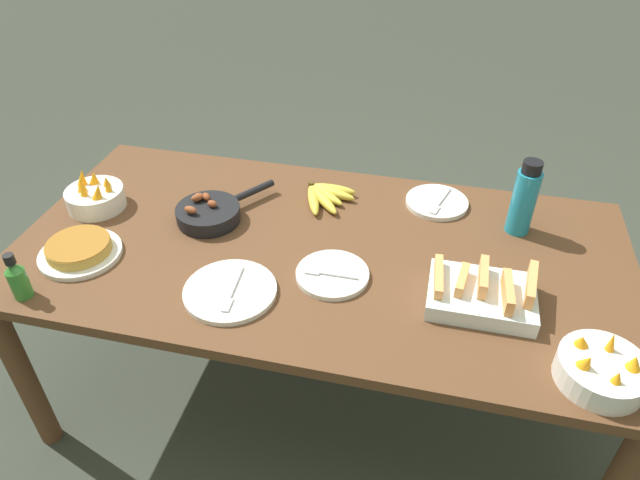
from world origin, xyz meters
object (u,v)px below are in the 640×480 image
Objects in this scene: frittata_plate_center at (79,250)px; fruit_bowl_citrus at (95,196)px; empty_plate_far_right at (230,291)px; fruit_bowl_mango at (601,370)px; empty_plate_near_front at (332,274)px; empty_plate_far_left at (437,202)px; melon_tray at (482,294)px; skillet at (210,212)px; water_bottle at (524,199)px; hot_sauce_bottle at (17,278)px; banana_bunch at (325,195)px.

frittata_plate_center is 1.28× the size of fruit_bowl_citrus.
empty_plate_far_right is 1.26× the size of fruit_bowl_mango.
empty_plate_far_left is at bearing 59.31° from empty_plate_near_front.
melon_tray is 0.87× the size of skillet.
fruit_bowl_mango reaches higher than skillet.
melon_tray is 1.35× the size of empty_plate_far_left.
water_bottle reaches higher than fruit_bowl_citrus.
fruit_bowl_citrus is (-0.59, 0.31, 0.03)m from empty_plate_far_right.
empty_plate_far_right is at bearing -152.90° from empty_plate_near_front.
frittata_plate_center is at bearing -176.77° from melon_tray.
melon_tray reaches higher than empty_plate_far_left.
melon_tray reaches higher than empty_plate_near_front.
water_bottle reaches higher than skillet.
hot_sauce_bottle is (-0.56, -0.14, 0.06)m from empty_plate_far_right.
empty_plate_far_left is 1.02× the size of fruit_bowl_mango.
melon_tray is 0.40m from water_bottle.
hot_sauce_bottle is (-0.82, -0.28, 0.06)m from empty_plate_near_front.
skillet is (-0.34, -0.21, 0.01)m from banana_bunch.
frittata_plate_center is at bearing 173.81° from empty_plate_far_right.
fruit_bowl_citrus is 0.76× the size of water_bottle.
hot_sauce_bottle is at bearing 176.47° from skillet.
fruit_bowl_citrus is at bearing 110.01° from frittata_plate_center.
hot_sauce_bottle is at bearing -168.08° from melon_tray.
frittata_plate_center is (-0.65, -0.48, 0.00)m from banana_bunch.
hot_sauce_bottle reaches higher than fruit_bowl_mango.
skillet is 1.22m from fruit_bowl_mango.
empty_plate_far_right is at bearing -6.19° from frittata_plate_center.
empty_plate_far_left is at bearing 47.81° from empty_plate_far_right.
hot_sauce_bottle is at bearing -85.44° from fruit_bowl_citrus.
frittata_plate_center is 1.37m from water_bottle.
banana_bunch is 0.77× the size of frittata_plate_center.
skillet is 0.41m from frittata_plate_center.
skillet is at bearing -170.11° from water_bottle.
empty_plate_far_left is (1.04, 0.53, -0.01)m from frittata_plate_center.
fruit_bowl_citrus reaches higher than fruit_bowl_mango.
empty_plate_near_front is at bearing -77.69° from skillet.
skillet reaches higher than empty_plate_near_front.
empty_plate_far_left is at bearing 122.36° from fruit_bowl_mango.
melon_tray is at bearing 10.04° from empty_plate_far_right.
melon_tray is 0.70m from empty_plate_far_right.
hot_sauce_bottle reaches higher than empty_plate_far_left.
skillet is at bearing 51.57° from hot_sauce_bottle.
melon_tray is at bearing -37.35° from banana_bunch.
skillet is (-0.88, 0.20, -0.01)m from melon_tray.
empty_plate_near_front is (0.45, -0.19, -0.02)m from skillet.
skillet reaches higher than empty_plate_far_right.
fruit_bowl_mango is (0.43, -0.67, 0.03)m from empty_plate_far_left.
hot_sauce_bottle is (-1.24, -0.26, 0.03)m from melon_tray.
skillet is at bearing 40.76° from frittata_plate_center.
melon_tray is 1.37× the size of fruit_bowl_mango.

